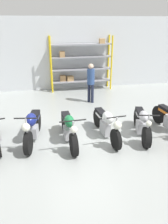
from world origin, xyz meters
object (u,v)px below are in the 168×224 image
object	(u,v)px
motorcycle_silver	(142,123)
shelving_rack	(80,64)
motorcycle_white	(106,123)
person_browsing	(91,80)
motorcycle_blue	(32,127)
motorcycle_green	(69,128)

from	to	relation	value
motorcycle_silver	shelving_rack	bearing A→B (deg)	-155.75
motorcycle_white	person_browsing	bearing A→B (deg)	170.42
motorcycle_blue	motorcycle_white	xyz separation A→B (m)	(2.21, -0.18, -0.02)
shelving_rack	motorcycle_blue	world-z (taller)	shelving_rack
motorcycle_green	motorcycle_silver	world-z (taller)	motorcycle_green
motorcycle_green	person_browsing	size ratio (longest dim) A/B	1.22
motorcycle_blue	motorcycle_silver	bearing A→B (deg)	95.11
person_browsing	motorcycle_green	bearing A→B (deg)	25.23
person_browsing	motorcycle_blue	bearing A→B (deg)	9.49
motorcycle_white	person_browsing	xyz separation A→B (m)	(0.24, 3.21, 0.54)
motorcycle_blue	motorcycle_white	bearing A→B (deg)	95.35
motorcycle_green	motorcycle_white	xyz separation A→B (m)	(1.16, 0.06, 0.03)
motorcycle_white	motorcycle_blue	bearing A→B (deg)	-99.87
shelving_rack	motorcycle_green	size ratio (longest dim) A/B	1.51
motorcycle_green	person_browsing	xyz separation A→B (m)	(1.40, 3.27, 0.57)
motorcycle_green	motorcycle_white	distance (m)	1.17
shelving_rack	person_browsing	xyz separation A→B (m)	(0.12, -2.07, -0.35)
motorcycle_blue	motorcycle_green	distance (m)	1.08
shelving_rack	motorcycle_silver	xyz separation A→B (m)	(1.01, -5.39, -0.93)
shelving_rack	motorcycle_silver	distance (m)	5.56
shelving_rack	motorcycle_silver	size ratio (longest dim) A/B	1.60
motorcycle_blue	motorcycle_white	world-z (taller)	motorcycle_blue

